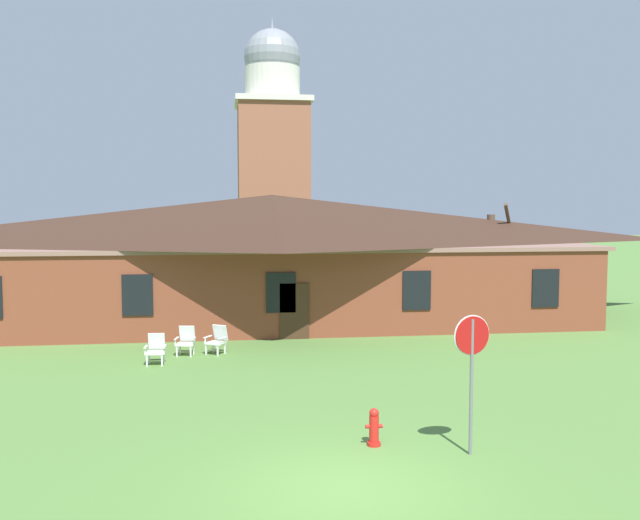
# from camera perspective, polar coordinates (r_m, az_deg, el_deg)

# --- Properties ---
(ground_plane) EXTENTS (200.00, 200.00, 0.00)m
(ground_plane) POSITION_cam_1_polar(r_m,az_deg,el_deg) (12.74, 2.00, -18.43)
(ground_plane) COLOR #517A38
(brick_building) EXTENTS (26.97, 10.40, 5.46)m
(brick_building) POSITION_cam_1_polar(r_m,az_deg,el_deg) (30.59, -3.99, 0.36)
(brick_building) COLOR brown
(brick_building) RESTS_ON ground
(dome_tower) EXTENTS (5.18, 5.18, 18.04)m
(dome_tower) POSITION_cam_1_polar(r_m,az_deg,el_deg) (48.81, -3.91, 8.24)
(dome_tower) COLOR #93563D
(dome_tower) RESTS_ON ground
(stop_sign) EXTENTS (0.79, 0.22, 2.81)m
(stop_sign) POSITION_cam_1_polar(r_m,az_deg,el_deg) (14.11, 12.40, -7.69)
(stop_sign) COLOR slate
(stop_sign) RESTS_ON ground
(lawn_chair_by_porch) EXTENTS (0.66, 0.69, 0.96)m
(lawn_chair_by_porch) POSITION_cam_1_polar(r_m,az_deg,el_deg) (22.49, -13.38, -7.10)
(lawn_chair_by_porch) COLOR white
(lawn_chair_by_porch) RESTS_ON ground
(lawn_chair_near_door) EXTENTS (0.71, 0.75, 0.96)m
(lawn_chair_near_door) POSITION_cam_1_polar(r_m,az_deg,el_deg) (23.64, -10.98, -6.49)
(lawn_chair_near_door) COLOR white
(lawn_chair_near_door) RESTS_ON ground
(lawn_chair_left_end) EXTENTS (0.84, 0.87, 0.96)m
(lawn_chair_left_end) POSITION_cam_1_polar(r_m,az_deg,el_deg) (23.65, -8.46, -6.45)
(lawn_chair_left_end) COLOR white
(lawn_chair_left_end) RESTS_ON ground
(bare_tree_beside_building) EXTENTS (1.85, 1.85, 5.11)m
(bare_tree_beside_building) POSITION_cam_1_polar(r_m,az_deg,el_deg) (32.84, 13.92, 0.27)
(bare_tree_beside_building) COLOR brown
(bare_tree_beside_building) RESTS_ON ground
(fire_hydrant) EXTENTS (0.36, 0.28, 0.79)m
(fire_hydrant) POSITION_cam_1_polar(r_m,az_deg,el_deg) (14.76, 4.47, -13.63)
(fire_hydrant) COLOR red
(fire_hydrant) RESTS_ON ground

